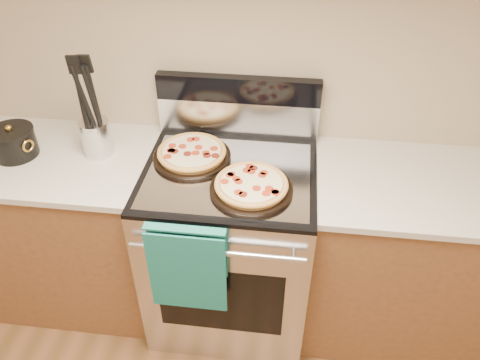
# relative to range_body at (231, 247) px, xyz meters

# --- Properties ---
(wall_back) EXTENTS (4.00, 0.00, 4.00)m
(wall_back) POSITION_rel_range_body_xyz_m (0.00, 0.35, 0.90)
(wall_back) COLOR tan
(wall_back) RESTS_ON ground
(range_body) EXTENTS (0.76, 0.68, 0.90)m
(range_body) POSITION_rel_range_body_xyz_m (0.00, 0.00, 0.00)
(range_body) COLOR #B7B7BC
(range_body) RESTS_ON ground
(oven_window) EXTENTS (0.56, 0.01, 0.40)m
(oven_window) POSITION_rel_range_body_xyz_m (0.00, -0.34, 0.00)
(oven_window) COLOR black
(oven_window) RESTS_ON range_body
(cooktop) EXTENTS (0.76, 0.68, 0.02)m
(cooktop) POSITION_rel_range_body_xyz_m (0.00, 0.00, 0.46)
(cooktop) COLOR black
(cooktop) RESTS_ON range_body
(backsplash_lower) EXTENTS (0.76, 0.06, 0.18)m
(backsplash_lower) POSITION_rel_range_body_xyz_m (0.00, 0.31, 0.56)
(backsplash_lower) COLOR silver
(backsplash_lower) RESTS_ON cooktop
(backsplash_upper) EXTENTS (0.76, 0.06, 0.12)m
(backsplash_upper) POSITION_rel_range_body_xyz_m (0.00, 0.31, 0.71)
(backsplash_upper) COLOR black
(backsplash_upper) RESTS_ON backsplash_lower
(oven_handle) EXTENTS (0.70, 0.03, 0.03)m
(oven_handle) POSITION_rel_range_body_xyz_m (0.00, -0.38, 0.35)
(oven_handle) COLOR silver
(oven_handle) RESTS_ON range_body
(dish_towel) EXTENTS (0.32, 0.05, 0.42)m
(dish_towel) POSITION_rel_range_body_xyz_m (-0.12, -0.38, 0.25)
(dish_towel) COLOR #19757D
(dish_towel) RESTS_ON oven_handle
(foil_sheet) EXTENTS (0.70, 0.55, 0.01)m
(foil_sheet) POSITION_rel_range_body_xyz_m (0.00, -0.03, 0.47)
(foil_sheet) COLOR gray
(foil_sheet) RESTS_ON cooktop
(cabinet_left) EXTENTS (1.00, 0.62, 0.88)m
(cabinet_left) POSITION_rel_range_body_xyz_m (-0.88, 0.03, -0.01)
(cabinet_left) COLOR brown
(cabinet_left) RESTS_ON ground
(countertop_left) EXTENTS (1.02, 0.64, 0.03)m
(countertop_left) POSITION_rel_range_body_xyz_m (-0.88, 0.03, 0.45)
(countertop_left) COLOR #BDB6AA
(countertop_left) RESTS_ON cabinet_left
(cabinet_right) EXTENTS (1.00, 0.62, 0.88)m
(cabinet_right) POSITION_rel_range_body_xyz_m (0.88, 0.03, -0.01)
(cabinet_right) COLOR brown
(cabinet_right) RESTS_ON ground
(countertop_right) EXTENTS (1.02, 0.64, 0.03)m
(countertop_right) POSITION_rel_range_body_xyz_m (0.88, 0.03, 0.45)
(countertop_right) COLOR #BDB6AA
(countertop_right) RESTS_ON cabinet_right
(pepperoni_pizza_back) EXTENTS (0.36, 0.36, 0.05)m
(pepperoni_pizza_back) POSITION_rel_range_body_xyz_m (-0.18, 0.07, 0.50)
(pepperoni_pizza_back) COLOR #BE823A
(pepperoni_pizza_back) RESTS_ON foil_sheet
(pepperoni_pizza_front) EXTENTS (0.45, 0.45, 0.05)m
(pepperoni_pizza_front) POSITION_rel_range_body_xyz_m (0.11, -0.13, 0.50)
(pepperoni_pizza_front) COLOR #BE823A
(pepperoni_pizza_front) RESTS_ON foil_sheet
(utensil_crock) EXTENTS (0.16, 0.16, 0.17)m
(utensil_crock) POSITION_rel_range_body_xyz_m (-0.62, 0.08, 0.54)
(utensil_crock) COLOR silver
(utensil_crock) RESTS_ON countertop_left
(saucepan) EXTENTS (0.26, 0.26, 0.12)m
(saucepan) POSITION_rel_range_body_xyz_m (-0.99, 0.02, 0.52)
(saucepan) COLOR black
(saucepan) RESTS_ON countertop_left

